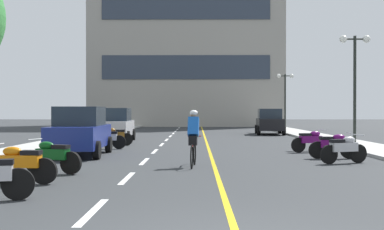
{
  "coord_description": "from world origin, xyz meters",
  "views": [
    {
      "loc": [
        -0.29,
        -6.0,
        1.66
      ],
      "look_at": [
        -0.47,
        14.8,
        1.49
      ],
      "focal_mm": 45.61,
      "sensor_mm": 36.0,
      "label": 1
    }
  ],
  "objects": [
    {
      "name": "lane_dash_0",
      "position": [
        -2.0,
        2.0,
        0.0
      ],
      "size": [
        0.14,
        2.2,
        0.01
      ],
      "primitive_type": "cube",
      "color": "silver",
      "rests_on": "ground"
    },
    {
      "name": "office_building",
      "position": [
        -1.4,
        49.9,
        10.41
      ],
      "size": [
        20.95,
        9.92,
        20.83
      ],
      "color": "#9E998E",
      "rests_on": "ground"
    },
    {
      "name": "parked_car_near",
      "position": [
        -4.6,
        12.02,
        0.92
      ],
      "size": [
        2.04,
        4.26,
        1.82
      ],
      "color": "black",
      "rests_on": "ground"
    },
    {
      "name": "motorcycle_1",
      "position": [
        -4.29,
        5.02,
        0.47
      ],
      "size": [
        1.7,
        0.6,
        0.92
      ],
      "color": "black",
      "rests_on": "ground"
    },
    {
      "name": "parked_car_mid",
      "position": [
        -4.73,
        20.44,
        0.92
      ],
      "size": [
        2.01,
        4.24,
        1.82
      ],
      "color": "black",
      "rests_on": "ground"
    },
    {
      "name": "motorcycle_3",
      "position": [
        4.39,
        9.46,
        0.47
      ],
      "size": [
        1.63,
        0.81,
        0.92
      ],
      "color": "black",
      "rests_on": "ground"
    },
    {
      "name": "lane_dash_10",
      "position": [
        -2.0,
        42.0,
        0.0
      ],
      "size": [
        0.14,
        2.2,
        0.01
      ],
      "primitive_type": "cube",
      "color": "silver",
      "rests_on": "ground"
    },
    {
      "name": "lane_dash_1",
      "position": [
        -2.0,
        6.0,
        0.0
      ],
      "size": [
        0.14,
        2.2,
        0.01
      ],
      "primitive_type": "cube",
      "color": "silver",
      "rests_on": "ground"
    },
    {
      "name": "street_lamp_far",
      "position": [
        7.21,
        35.16,
        3.59
      ],
      "size": [
        1.46,
        0.36,
        4.69
      ],
      "color": "black",
      "rests_on": "curb_right"
    },
    {
      "name": "centre_line_yellow",
      "position": [
        0.25,
        24.0,
        0.0
      ],
      "size": [
        0.12,
        66.0,
        0.01
      ],
      "primitive_type": "cube",
      "color": "gold",
      "rests_on": "ground"
    },
    {
      "name": "motorcycle_2",
      "position": [
        -4.11,
        6.88,
        0.47
      ],
      "size": [
        1.65,
        0.76,
        0.92
      ],
      "color": "black",
      "rests_on": "ground"
    },
    {
      "name": "lane_dash_8",
      "position": [
        -2.0,
        34.0,
        0.0
      ],
      "size": [
        0.14,
        2.2,
        0.01
      ],
      "primitive_type": "cube",
      "color": "silver",
      "rests_on": "ground"
    },
    {
      "name": "lane_dash_6",
      "position": [
        -2.0,
        26.0,
        0.0
      ],
      "size": [
        0.14,
        2.2,
        0.01
      ],
      "primitive_type": "cube",
      "color": "silver",
      "rests_on": "ground"
    },
    {
      "name": "lane_dash_11",
      "position": [
        -2.0,
        46.0,
        0.0
      ],
      "size": [
        0.14,
        2.2,
        0.01
      ],
      "primitive_type": "cube",
      "color": "silver",
      "rests_on": "ground"
    },
    {
      "name": "lane_dash_4",
      "position": [
        -2.0,
        18.0,
        0.0
      ],
      "size": [
        0.14,
        2.2,
        0.01
      ],
      "primitive_type": "cube",
      "color": "silver",
      "rests_on": "ground"
    },
    {
      "name": "parked_car_far",
      "position": [
        4.93,
        28.69,
        0.92
      ],
      "size": [
        2.15,
        4.3,
        1.82
      ],
      "color": "black",
      "rests_on": "ground"
    },
    {
      "name": "motorcycle_7",
      "position": [
        -4.2,
        17.26,
        0.47
      ],
      "size": [
        1.7,
        0.6,
        0.92
      ],
      "color": "black",
      "rests_on": "ground"
    },
    {
      "name": "lane_dash_2",
      "position": [
        -2.0,
        10.0,
        0.0
      ],
      "size": [
        0.14,
        2.2,
        0.01
      ],
      "primitive_type": "cube",
      "color": "silver",
      "rests_on": "ground"
    },
    {
      "name": "ground_plane",
      "position": [
        0.0,
        21.0,
        0.0
      ],
      "size": [
        140.0,
        140.0,
        0.0
      ],
      "primitive_type": "plane",
      "color": "#2D3033"
    },
    {
      "name": "motorcycle_6",
      "position": [
        -4.22,
        15.21,
        0.47
      ],
      "size": [
        1.7,
        0.6,
        0.92
      ],
      "color": "black",
      "rests_on": "ground"
    },
    {
      "name": "lane_dash_9",
      "position": [
        -2.0,
        38.0,
        0.0
      ],
      "size": [
        0.14,
        2.2,
        0.01
      ],
      "primitive_type": "cube",
      "color": "silver",
      "rests_on": "ground"
    },
    {
      "name": "lane_dash_7",
      "position": [
        -2.0,
        30.0,
        0.0
      ],
      "size": [
        0.14,
        2.2,
        0.01
      ],
      "primitive_type": "cube",
      "color": "silver",
      "rests_on": "ground"
    },
    {
      "name": "cyclist_rider",
      "position": [
        -0.38,
        8.55,
        0.89
      ],
      "size": [
        0.42,
        1.77,
        1.71
      ],
      "color": "black",
      "rests_on": "ground"
    },
    {
      "name": "motorcycle_4",
      "position": [
        4.49,
        10.98,
        0.47
      ],
      "size": [
        1.7,
        0.6,
        0.92
      ],
      "color": "black",
      "rests_on": "ground"
    },
    {
      "name": "street_lamp_mid",
      "position": [
        7.23,
        17.17,
        3.88
      ],
      "size": [
        1.46,
        0.36,
        5.13
      ],
      "color": "black",
      "rests_on": "curb_right"
    },
    {
      "name": "curb_right",
      "position": [
        7.2,
        24.0,
        0.06
      ],
      "size": [
        2.4,
        72.0,
        0.12
      ],
      "primitive_type": "cube",
      "color": "#A8A8A3",
      "rests_on": "ground"
    },
    {
      "name": "lane_dash_3",
      "position": [
        -2.0,
        14.0,
        0.0
      ],
      "size": [
        0.14,
        2.2,
        0.01
      ],
      "primitive_type": "cube",
      "color": "silver",
      "rests_on": "ground"
    },
    {
      "name": "lane_dash_5",
      "position": [
        -2.0,
        22.0,
        0.0
      ],
      "size": [
        0.14,
        2.2,
        0.01
      ],
      "primitive_type": "cube",
      "color": "silver",
      "rests_on": "ground"
    },
    {
      "name": "motorcycle_5",
      "position": [
        4.33,
        13.64,
        0.47
      ],
      "size": [
        1.65,
        0.75,
        0.92
      ],
      "color": "black",
      "rests_on": "ground"
    },
    {
      "name": "curb_left",
      "position": [
        -7.2,
        24.0,
        0.06
      ],
      "size": [
        2.4,
        72.0,
        0.12
      ],
      "primitive_type": "cube",
      "color": "#A8A8A3",
      "rests_on": "ground"
    }
  ]
}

